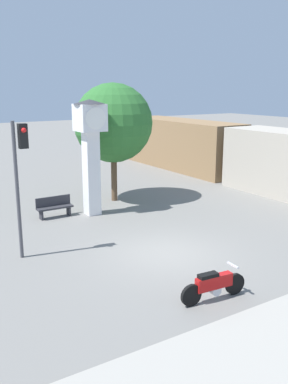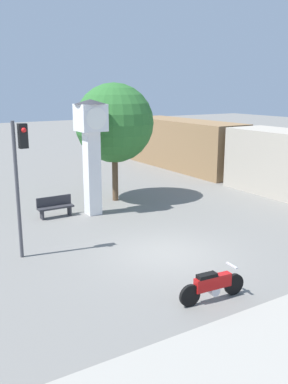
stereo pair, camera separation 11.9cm
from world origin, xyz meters
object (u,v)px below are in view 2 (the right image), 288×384
at_px(street_tree, 114,123).
at_px(freight_train, 238,154).
at_px(clock_tower, 91,139).
at_px(motorcycle, 212,285).
at_px(traffic_light, 20,166).
at_px(bench, 55,206).

bearing_deg(street_tree, freight_train, -0.44).
bearing_deg(freight_train, clock_tower, -171.51).
xyz_separation_m(motorcycle, clock_tower, (0.77, 9.13, 2.97)).
relative_size(clock_tower, freight_train, 0.24).
bearing_deg(clock_tower, street_tree, 38.83).
bearing_deg(motorcycle, freight_train, 48.29).
xyz_separation_m(traffic_light, street_tree, (6.14, 4.99, 0.77)).
xyz_separation_m(motorcycle, traffic_light, (-3.36, 5.76, 2.71)).
height_order(motorcycle, clock_tower, clock_tower).
bearing_deg(street_tree, clock_tower, -141.17).
height_order(clock_tower, bench, clock_tower).
distance_m(clock_tower, bench, 3.38).
relative_size(motorcycle, street_tree, 0.35).
height_order(motorcycle, freight_train, freight_train).
xyz_separation_m(street_tree, bench, (-3.64, -1.14, -3.43)).
bearing_deg(clock_tower, bench, 163.47).
bearing_deg(motorcycle, bench, 99.75).
bearing_deg(bench, clock_tower, -16.53).
relative_size(traffic_light, street_tree, 0.79).
bearing_deg(traffic_light, bench, 57.09).
distance_m(motorcycle, bench, 9.65).
height_order(street_tree, bench, street_tree).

